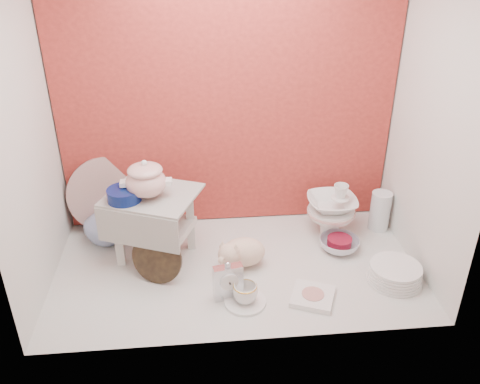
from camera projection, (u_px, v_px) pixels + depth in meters
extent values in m
plane|color=silver|center=(236.00, 267.00, 2.52)|extent=(1.80, 1.80, 0.00)
cube|color=#BE392F|center=(227.00, 93.00, 2.60)|extent=(1.80, 0.06, 1.50)
cube|color=silver|center=(22.00, 135.00, 2.09)|extent=(0.06, 1.00, 1.50)
cube|color=silver|center=(436.00, 120.00, 2.24)|extent=(0.06, 1.00, 1.50)
cylinder|color=#0B1955|center=(124.00, 195.00, 2.37)|extent=(0.17, 0.17, 0.06)
imported|color=silver|center=(106.00, 221.00, 2.67)|extent=(0.31, 0.31, 0.25)
cube|color=silver|center=(228.00, 280.00, 2.27)|extent=(0.14, 0.07, 0.20)
ellipsoid|color=beige|center=(244.00, 252.00, 2.50)|extent=(0.32, 0.26, 0.16)
cylinder|color=white|center=(245.00, 302.00, 2.28)|extent=(0.25, 0.25, 0.01)
imported|color=white|center=(245.00, 293.00, 2.26)|extent=(0.14, 0.14, 0.09)
cube|color=white|center=(313.00, 296.00, 2.30)|extent=(0.24, 0.24, 0.03)
cylinder|color=white|center=(395.00, 273.00, 2.40)|extent=(0.32, 0.32, 0.09)
imported|color=silver|center=(339.00, 244.00, 2.64)|extent=(0.23, 0.23, 0.07)
cylinder|color=silver|center=(380.00, 211.00, 2.79)|extent=(0.14, 0.14, 0.22)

